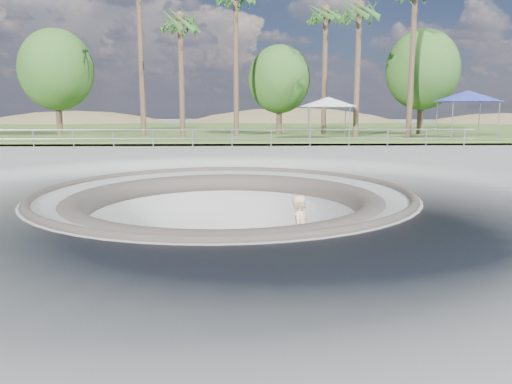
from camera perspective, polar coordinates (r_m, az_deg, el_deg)
ground at (r=13.70m, az=-3.63°, el=-0.03°), size 180.00×180.00×0.00m
skate_bowl at (r=14.12m, az=-3.55°, el=-7.37°), size 14.00×14.00×4.10m
grass_strip at (r=47.54m, az=-2.27°, el=7.19°), size 180.00×36.00×0.12m
distant_hills at (r=71.36m, az=0.98°, el=2.20°), size 103.20×45.00×28.60m
safety_railing at (r=25.55m, az=-2.76°, el=6.06°), size 25.00×0.06×1.03m
skateboard at (r=12.95m, az=5.07°, el=-9.03°), size 0.75×0.34×0.08m
skater at (r=12.67m, az=5.14°, el=-4.79°), size 0.72×0.84×1.95m
canopy_white at (r=33.22m, az=8.29°, el=10.14°), size 5.26×5.26×2.67m
canopy_blue at (r=35.82m, az=23.06°, el=10.04°), size 6.13×6.13×3.10m
palm_b at (r=34.94m, az=-8.66°, el=18.44°), size 2.60×2.60×8.78m
palm_d at (r=38.17m, az=7.98°, el=19.15°), size 2.60×2.60×9.80m
palm_e at (r=35.06m, az=11.73°, el=19.28°), size 2.60×2.60×9.39m
bushy_tree_left at (r=39.86m, az=-21.88°, el=12.82°), size 5.34×4.85×7.70m
bushy_tree_mid at (r=38.64m, az=2.69°, el=12.72°), size 4.67×4.24×6.74m
bushy_tree_right at (r=40.08m, az=18.51°, el=13.09°), size 5.41×4.92×7.81m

